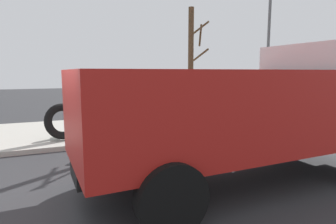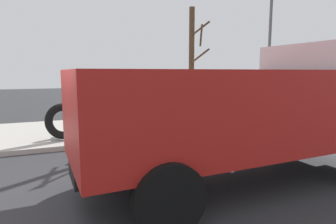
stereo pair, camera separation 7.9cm
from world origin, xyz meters
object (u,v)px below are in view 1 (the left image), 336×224
fire_hydrant (68,124)px  bare_tree (191,67)px  street_light_pole (268,53)px  stop_sign (160,93)px  loose_tire (63,121)px  dump_truck_red (251,107)px

fire_hydrant → bare_tree: 5.05m
street_light_pole → fire_hydrant: bearing=175.9°
stop_sign → loose_tire: bearing=171.4°
stop_sign → bare_tree: bare_tree is taller
loose_tire → dump_truck_red: dump_truck_red is taller
fire_hydrant → street_light_pole: size_ratio=0.13×
loose_tire → dump_truck_red: size_ratio=0.17×
loose_tire → bare_tree: bare_tree is taller
stop_sign → street_light_pole: (5.09, 0.36, 1.53)m
loose_tire → bare_tree: size_ratio=0.25×
loose_tire → bare_tree: 5.16m
fire_hydrant → loose_tire: (-0.19, -0.45, 0.19)m
stop_sign → bare_tree: bearing=23.1°
dump_truck_red → street_light_pole: size_ratio=1.18×
fire_hydrant → loose_tire: bearing=-113.1°
fire_hydrant → street_light_pole: street_light_pole is taller
street_light_pole → loose_tire: bearing=179.1°
stop_sign → street_light_pole: street_light_pole is taller
fire_hydrant → dump_truck_red: (3.38, -5.44, 1.04)m
stop_sign → street_light_pole: 5.32m
fire_hydrant → bare_tree: size_ratio=0.17×
bare_tree → street_light_pole: street_light_pole is taller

